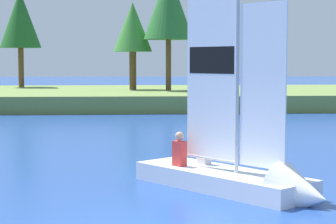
% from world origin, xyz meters
% --- Properties ---
extents(shore_bank, '(80.00, 15.01, 0.91)m').
position_xyz_m(shore_bank, '(0.00, 30.26, 0.46)').
color(shore_bank, olive).
rests_on(shore_bank, ground).
extents(shoreline_tree_midleft, '(2.82, 2.82, 6.67)m').
position_xyz_m(shoreline_tree_midleft, '(-7.71, 34.73, 5.56)').
color(shoreline_tree_midleft, brown).
rests_on(shoreline_tree_midleft, shore_bank).
extents(shoreline_tree_centre, '(2.46, 2.46, 5.49)m').
position_xyz_m(shoreline_tree_centre, '(-0.05, 30.53, 4.79)').
color(shoreline_tree_centre, brown).
rests_on(shoreline_tree_centre, shore_bank).
extents(shoreline_tree_midright, '(3.06, 3.06, 7.37)m').
position_xyz_m(shoreline_tree_midright, '(2.13, 29.33, 6.13)').
color(shoreline_tree_midright, brown).
rests_on(shoreline_tree_midright, shore_bank).
extents(sailboat, '(3.87, 4.49, 6.45)m').
position_xyz_m(sailboat, '(2.02, 3.17, 0.46)').
color(sailboat, white).
rests_on(sailboat, ground).
extents(channel_buoy, '(0.57, 0.57, 0.57)m').
position_xyz_m(channel_buoy, '(2.68, 10.54, 0.29)').
color(channel_buoy, yellow).
rests_on(channel_buoy, ground).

